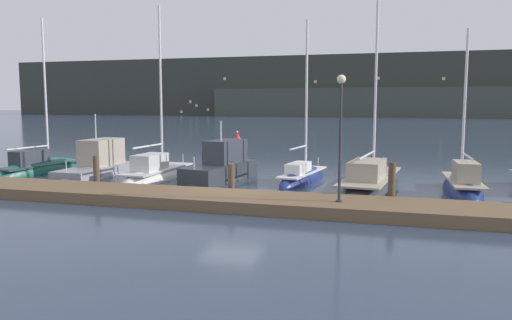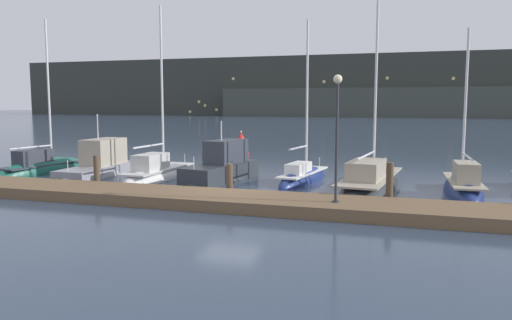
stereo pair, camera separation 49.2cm
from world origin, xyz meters
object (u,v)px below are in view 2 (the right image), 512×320
sailboat_berth_7 (463,191)px  sailboat_berth_1 (44,170)px  motorboat_berth_2 (99,170)px  sailboat_berth_6 (370,187)px  motorboat_berth_4 (221,173)px  sailboat_berth_3 (158,176)px  dock_lamppost (337,119)px  sailboat_berth_5 (303,179)px  channel_buoy (241,146)px

sailboat_berth_7 → sailboat_berth_1: bearing=179.5°
sailboat_berth_1 → sailboat_berth_7: (22.45, -0.20, 0.01)m
motorboat_berth_2 → sailboat_berth_6: 14.76m
sailboat_berth_1 → motorboat_berth_4: size_ratio=1.61×
sailboat_berth_3 → dock_lamppost: size_ratio=2.15×
sailboat_berth_1 → motorboat_berth_4: bearing=1.3°
sailboat_berth_5 → sailboat_berth_7: (7.49, -1.46, 0.03)m
motorboat_berth_2 → sailboat_berth_5: (11.26, 1.24, -0.22)m
channel_buoy → sailboat_berth_1: bearing=-120.8°
motorboat_berth_2 → sailboat_berth_3: size_ratio=0.62×
motorboat_berth_4 → dock_lamppost: (6.78, -6.05, 3.04)m
channel_buoy → dock_lamppost: 21.29m
sailboat_berth_1 → sailboat_berth_7: sailboat_berth_1 is taller
channel_buoy → dock_lamppost: size_ratio=0.41×
motorboat_berth_4 → dock_lamppost: bearing=-41.7°
sailboat_berth_1 → sailboat_berth_7: bearing=-0.5°
sailboat_berth_1 → channel_buoy: size_ratio=5.16×
sailboat_berth_1 → dock_lamppost: sailboat_berth_1 is taller
sailboat_berth_5 → sailboat_berth_6: 3.81m
sailboat_berth_6 → dock_lamppost: (-0.79, -5.54, 3.30)m
sailboat_berth_1 → sailboat_berth_7: size_ratio=1.19×
motorboat_berth_4 → sailboat_berth_6: bearing=-3.9°
sailboat_berth_3 → sailboat_berth_5: sailboat_berth_3 is taller
sailboat_berth_5 → sailboat_berth_7: size_ratio=1.10×
sailboat_berth_3 → motorboat_berth_4: sailboat_berth_3 is taller
motorboat_berth_2 → sailboat_berth_7: (18.75, -0.22, -0.19)m
sailboat_berth_1 → motorboat_berth_4: (10.88, 0.25, 0.29)m
sailboat_berth_5 → dock_lamppost: 8.27m
sailboat_berth_6 → sailboat_berth_1: bearing=179.2°
sailboat_berth_1 → sailboat_berth_6: size_ratio=0.70×
sailboat_berth_5 → channel_buoy: bearing=122.5°
motorboat_berth_2 → sailboat_berth_6: (14.76, -0.28, -0.17)m
sailboat_berth_3 → sailboat_berth_6: bearing=-0.8°
sailboat_berth_6 → sailboat_berth_7: bearing=0.9°
sailboat_berth_1 → motorboat_berth_4: 10.89m
motorboat_berth_2 → sailboat_berth_5: 11.33m
sailboat_berth_1 → sailboat_berth_5: size_ratio=1.08×
channel_buoy → dock_lamppost: bearing=-61.6°
sailboat_berth_6 → channel_buoy: (-10.83, 13.03, 0.53)m
motorboat_berth_2 → sailboat_berth_5: bearing=6.3°
motorboat_berth_2 → channel_buoy: 13.34m
sailboat_berth_5 → sailboat_berth_7: bearing=-11.0°
motorboat_berth_2 → sailboat_berth_1: bearing=-179.6°
sailboat_berth_7 → motorboat_berth_2: bearing=179.3°
motorboat_berth_2 → dock_lamppost: (13.97, -5.82, 3.13)m
sailboat_berth_6 → dock_lamppost: sailboat_berth_6 is taller
sailboat_berth_7 → dock_lamppost: (-4.79, -5.60, 3.31)m
motorboat_berth_4 → channel_buoy: 12.94m
motorboat_berth_2 → channel_buoy: size_ratio=3.28×
sailboat_berth_1 → sailboat_berth_5: bearing=4.8°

